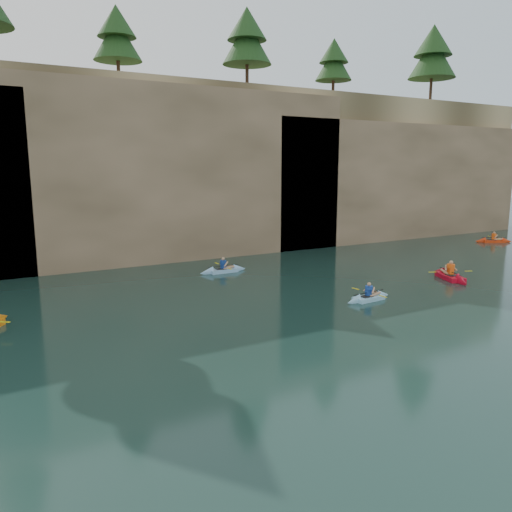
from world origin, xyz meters
TOP-DOWN VIEW (x-y plane):
  - ground at (0.00, 0.00)m, footprint 160.00×160.00m
  - cliff at (0.00, 30.00)m, footprint 70.00×16.00m
  - cliff_slab_center at (2.00, 22.60)m, footprint 24.00×2.40m
  - cliff_slab_east at (22.00, 22.60)m, footprint 26.00×2.40m
  - sea_cave_center at (-4.00, 21.95)m, footprint 3.50×1.00m
  - sea_cave_east at (10.00, 21.95)m, footprint 5.00×1.00m
  - cliff_pines at (0.00, 25.00)m, footprint 56.00×6.00m
  - kayaker_ltblue_near at (5.67, 8.53)m, footprint 2.72×2.11m
  - kayaker_red_far at (12.51, 9.63)m, footprint 2.35×3.51m
  - kayaker_ltblue_mid at (2.48, 17.29)m, footprint 2.91×2.20m
  - kayaker_extra_east at (26.36, 16.84)m, footprint 2.81×2.09m

SIDE VIEW (x-z plane):
  - ground at x=0.00m, z-range 0.00..0.00m
  - kayaker_ltblue_near at x=5.67m, z-range -0.40..0.66m
  - kayaker_extra_east at x=26.36m, z-range -0.41..0.68m
  - kayaker_ltblue_mid at x=2.48m, z-range -0.42..0.69m
  - kayaker_red_far at x=12.51m, z-range -0.48..0.80m
  - sea_cave_center at x=-4.00m, z-range 0.00..3.20m
  - sea_cave_east at x=10.00m, z-range 0.00..4.50m
  - cliff_slab_east at x=22.00m, z-range 0.00..9.84m
  - cliff_slab_center at x=2.00m, z-range 0.00..11.40m
  - cliff at x=0.00m, z-range 0.00..12.00m
  - cliff_pines at x=0.00m, z-range 12.00..19.83m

